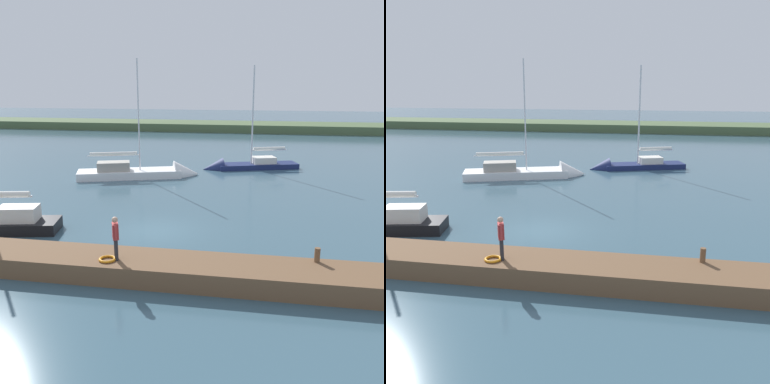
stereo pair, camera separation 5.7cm
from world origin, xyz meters
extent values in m
plane|color=#385666|center=(0.00, 0.00, 0.00)|extent=(200.00, 200.00, 0.00)
cube|color=#4C603D|center=(0.00, -48.34, 0.00)|extent=(180.00, 8.00, 2.40)
cube|color=brown|center=(0.00, 5.22, 0.40)|extent=(21.48, 2.24, 0.79)
cylinder|color=brown|center=(-7.52, 4.44, 1.07)|extent=(0.21, 0.21, 0.55)
torus|color=orange|center=(0.28, 5.67, 0.84)|extent=(0.66, 0.66, 0.10)
cube|color=white|center=(5.20, -12.06, 0.11)|extent=(8.34, 4.71, 0.98)
cone|color=white|center=(0.86, -13.53, 0.11)|extent=(2.64, 2.79, 2.25)
cube|color=gray|center=(6.35, -11.67, 0.94)|extent=(2.84, 2.20, 0.68)
cylinder|color=silver|center=(4.39, -12.33, 4.85)|extent=(0.10, 0.10, 8.50)
cylinder|color=silver|center=(6.31, -11.68, 1.81)|extent=(3.86, 1.38, 0.08)
cylinder|color=silver|center=(6.31, -11.68, 1.93)|extent=(3.54, 1.43, 0.28)
cube|color=navy|center=(-4.70, -17.66, 0.03)|extent=(7.25, 4.02, 0.81)
cone|color=navy|center=(-0.93, -16.41, 0.03)|extent=(2.24, 2.36, 1.92)
cube|color=silver|center=(-5.22, -17.83, 0.72)|extent=(2.30, 1.92, 0.57)
cylinder|color=silver|center=(-4.17, -17.48, 4.59)|extent=(0.14, 0.14, 8.30)
cylinder|color=silver|center=(-5.66, -17.97, 1.60)|extent=(3.02, 1.09, 0.11)
cylinder|color=silver|center=(-5.66, -17.97, 1.72)|extent=(2.78, 1.17, 0.29)
cube|color=black|center=(7.47, 1.38, 0.11)|extent=(5.77, 2.91, 0.95)
cube|color=silver|center=(6.68, 1.21, 0.95)|extent=(2.15, 1.62, 0.73)
cylinder|color=silver|center=(7.06, 1.29, 1.83)|extent=(2.29, 0.59, 0.10)
cylinder|color=silver|center=(7.06, 1.29, 1.95)|extent=(2.10, 0.74, 0.30)
cylinder|color=#28282D|center=(-0.06, 5.60, 1.21)|extent=(0.14, 0.14, 0.84)
cylinder|color=#28282D|center=(0.02, 5.41, 1.21)|extent=(0.14, 0.14, 0.84)
cube|color=#B23333|center=(-0.02, 5.50, 1.93)|extent=(0.39, 0.50, 0.59)
sphere|color=tan|center=(-0.02, 5.50, 2.37)|extent=(0.23, 0.23, 0.23)
cylinder|color=#B23333|center=(-0.13, 5.76, 1.94)|extent=(0.09, 0.09, 0.56)
cylinder|color=#B23333|center=(0.09, 5.25, 1.94)|extent=(0.09, 0.09, 0.56)
camera|label=1|loc=(-5.51, 20.05, 7.33)|focal=40.32mm
camera|label=2|loc=(-5.56, 20.04, 7.33)|focal=40.32mm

